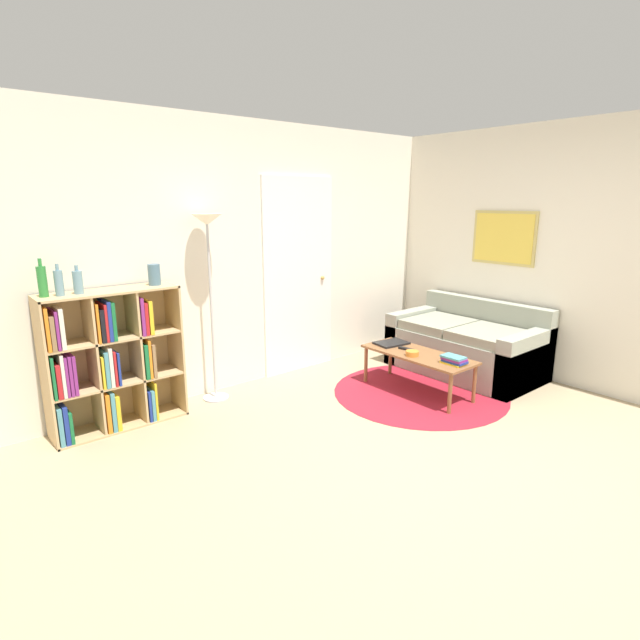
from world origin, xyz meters
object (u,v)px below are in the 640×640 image
coffee_table (418,357)px  bowl (412,353)px  bottle_left (42,281)px  vase_on_shelf (154,275)px  bottle_middle (59,283)px  laptop (391,343)px  bottle_right (78,282)px  bookshelf (107,361)px  floor_lamp (208,247)px  couch (468,346)px

coffee_table → bowl: size_ratio=8.97×
bottle_left → vase_on_shelf: bottle_left is taller
coffee_table → bottle_middle: 3.18m
laptop → bottle_right: bearing=165.5°
vase_on_shelf → laptop: bearing=-18.8°
bookshelf → bottle_left: bottle_left is taller
bottle_middle → vase_on_shelf: bearing=1.4°
bookshelf → coffee_table: 2.81m
coffee_table → bowl: 0.13m
bottle_middle → bottle_right: size_ratio=1.09×
floor_lamp → coffee_table: bearing=-34.9°
bottle_left → vase_on_shelf: bearing=-0.9°
bowl → bottle_middle: size_ratio=0.53×
laptop → bottle_left: bottle_left is taller
couch → bottle_middle: (-3.77, 1.05, 0.97)m
bowl → laptop: bearing=70.0°
bookshelf → coffee_table: bearing=-23.6°
bowl → couch: bearing=3.4°
bottle_right → couch: bearing=-16.1°
bottle_middle → bowl: bearing=-22.1°
bowl → vase_on_shelf: size_ratio=0.71×
vase_on_shelf → bottle_middle: bearing=-178.6°
floor_lamp → vase_on_shelf: (-0.51, -0.00, -0.20)m
bottle_middle → vase_on_shelf: 0.73m
bookshelf → bottle_left: bearing=178.6°
bookshelf → bottle_right: (-0.15, -0.02, 0.67)m
bookshelf → bottle_right: size_ratio=5.27×
coffee_table → bottle_middle: (-2.85, 1.10, 0.90)m
bottle_left → bottle_middle: 0.11m
bookshelf → couch: 3.66m
coffee_table → bottle_left: bearing=159.0°
bottle_left → bowl: bearing=-21.9°
bookshelf → bottle_right: bearing=-171.9°
bottle_right → bottle_middle: bearing=-179.9°
laptop → bottle_middle: 3.09m
couch → laptop: couch is taller
bottle_right → vase_on_shelf: bottle_right is taller
bookshelf → bowl: (2.46, -1.13, -0.15)m
bottle_middle → bottle_left: bearing=163.0°
couch → bottle_right: bottle_right is taller
floor_lamp → bottle_middle: (-1.24, -0.02, -0.19)m
floor_lamp → bottle_right: (-1.11, -0.02, -0.20)m
bookshelf → floor_lamp: (0.96, -0.00, 0.87)m
bottle_right → bottle_left: bearing=172.4°
bowl → bottle_middle: bottle_middle is taller
bookshelf → vase_on_shelf: vase_on_shelf is taller
bottle_right → vase_on_shelf: bearing=1.7°
bookshelf → coffee_table: size_ratio=1.03×
bottle_middle → laptop: bearing=-13.9°
couch → floor_lamp: bearing=157.0°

